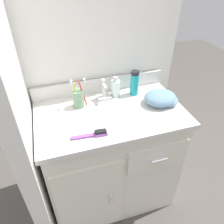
{
  "coord_description": "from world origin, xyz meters",
  "views": [
    {
      "loc": [
        -0.29,
        -0.97,
        1.57
      ],
      "look_at": [
        0.0,
        -0.03,
        0.83
      ],
      "focal_mm": 35.0,
      "sensor_mm": 36.0,
      "label": 1
    }
  ],
  "objects": [
    {
      "name": "soap_dispenser",
      "position": [
        0.08,
        0.16,
        0.87
      ],
      "size": [
        0.06,
        0.06,
        0.14
      ],
      "color": "silver",
      "rests_on": "vanity"
    },
    {
      "name": "hairbrush",
      "position": [
        -0.14,
        -0.17,
        0.82
      ],
      "size": [
        0.19,
        0.04,
        0.03
      ],
      "rotation": [
        0.0,
        0.0,
        -0.08
      ],
      "color": "purple",
      "rests_on": "vanity"
    },
    {
      "name": "sink_faucet",
      "position": [
        0.0,
        0.15,
        0.86
      ],
      "size": [
        0.09,
        0.09,
        0.14
      ],
      "color": "silver",
      "rests_on": "vanity"
    },
    {
      "name": "hand_towel",
      "position": [
        0.32,
        -0.0,
        0.85
      ],
      "size": [
        0.2,
        0.17,
        0.08
      ],
      "color": "#6B8EA8",
      "rests_on": "vanity"
    },
    {
      "name": "vanity",
      "position": [
        -0.0,
        -0.0,
        0.42
      ],
      "size": [
        0.87,
        0.52,
        0.81
      ],
      "color": "silver",
      "rests_on": "ground_plane"
    },
    {
      "name": "backsplash",
      "position": [
        0.0,
        0.24,
        0.86
      ],
      "size": [
        0.87,
        0.02,
        0.09
      ],
      "color": "silver",
      "rests_on": "vanity"
    },
    {
      "name": "wall_back",
      "position": [
        0.0,
        0.3,
        1.1
      ],
      "size": [
        1.05,
        0.08,
        2.2
      ],
      "primitive_type": "cube",
      "color": "silver",
      "rests_on": "ground_plane"
    },
    {
      "name": "ground_plane",
      "position": [
        0.0,
        0.0,
        0.0
      ],
      "size": [
        6.0,
        6.0,
        0.0
      ],
      "primitive_type": "plane",
      "color": "#4C4742"
    },
    {
      "name": "wall_left",
      "position": [
        -0.48,
        0.0,
        1.1
      ],
      "size": [
        0.08,
        0.58,
        2.2
      ],
      "primitive_type": "cube",
      "color": "silver",
      "rests_on": "ground_plane"
    },
    {
      "name": "toothbrush_cup",
      "position": [
        -0.16,
        0.11,
        0.87
      ],
      "size": [
        0.09,
        0.06,
        0.18
      ],
      "color": "gray",
      "rests_on": "vanity"
    },
    {
      "name": "shaving_cream_can",
      "position": [
        0.2,
        0.15,
        0.89
      ],
      "size": [
        0.05,
        0.05,
        0.16
      ],
      "color": "teal",
      "rests_on": "vanity"
    }
  ]
}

